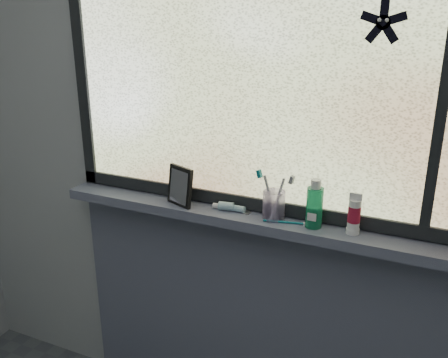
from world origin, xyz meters
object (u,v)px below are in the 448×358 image
mouthwash_bottle (315,203)px  cream_tube (354,212)px  toothbrush_cup (274,205)px  vanity_mirror (180,186)px

mouthwash_bottle → cream_tube: bearing=1.2°
toothbrush_cup → cream_tube: cream_tube is taller
cream_tube → vanity_mirror: bearing=-178.5°
mouthwash_bottle → cream_tube: (0.14, 0.00, -0.01)m
toothbrush_cup → mouthwash_bottle: mouthwash_bottle is taller
toothbrush_cup → cream_tube: (0.29, -0.00, 0.03)m
vanity_mirror → cream_tube: (0.67, 0.02, 0.00)m
vanity_mirror → toothbrush_cup: size_ratio=1.44×
vanity_mirror → toothbrush_cup: (0.38, 0.02, -0.02)m
vanity_mirror → mouthwash_bottle: 0.53m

